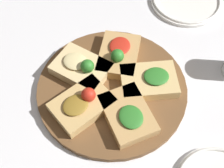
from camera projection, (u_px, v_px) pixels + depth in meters
ground_plane at (112, 91)px, 0.78m from camera, size 3.00×3.00×0.00m
serving_board at (112, 89)px, 0.78m from camera, size 0.37×0.37×0.02m
focaccia_slice_0 at (149, 81)px, 0.76m from camera, size 0.15×0.16×0.04m
focaccia_slice_1 at (119, 55)px, 0.80m from camera, size 0.17×0.16×0.05m
focaccia_slice_2 at (81, 68)px, 0.78m from camera, size 0.16×0.15×0.05m
focaccia_slice_3 at (82, 104)px, 0.72m from camera, size 0.12×0.15×0.05m
focaccia_slice_4 at (128, 115)px, 0.71m from camera, size 0.15×0.12×0.04m
plate_left at (186, 0)px, 0.96m from camera, size 0.22×0.22×0.02m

